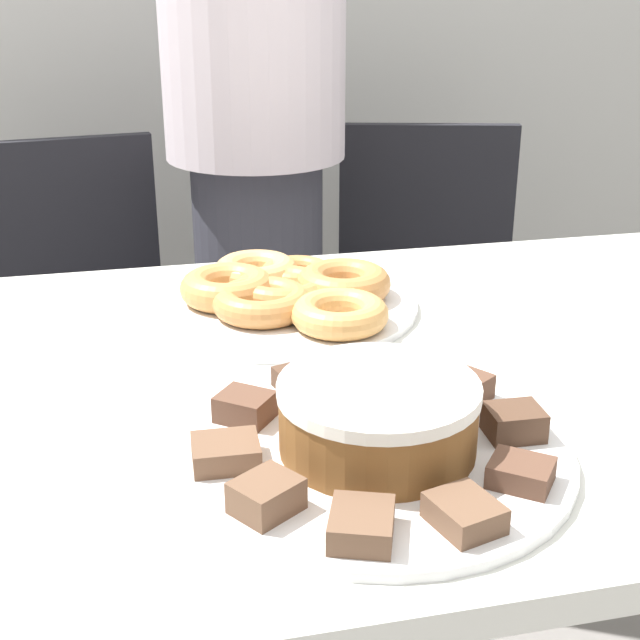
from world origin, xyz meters
name	(u,v)px	position (x,y,z in m)	size (l,w,h in m)	color
table	(328,441)	(0.00, 0.00, 0.68)	(1.83, 0.81, 0.77)	silver
person_standing	(255,129)	(0.05, 0.82, 0.90)	(0.34, 0.34, 1.69)	#383842
office_chair_left	(82,374)	(-0.32, 0.86, 0.40)	(0.49, 0.49, 0.86)	black
office_chair_right	(426,343)	(0.43, 0.86, 0.40)	(0.54, 0.54, 0.86)	black
plate_cake	(373,454)	(0.00, -0.19, 0.78)	(0.36, 0.36, 0.01)	white
plate_donuts	(283,305)	(-0.01, 0.19, 0.78)	(0.35, 0.35, 0.01)	white
frosted_cake	(374,417)	(0.00, -0.19, 0.82)	(0.18, 0.18, 0.07)	brown
lamington_0	(383,375)	(0.04, -0.07, 0.79)	(0.06, 0.07, 0.02)	brown
lamington_1	(305,382)	(-0.04, -0.07, 0.79)	(0.06, 0.07, 0.02)	#513828
lamington_2	(245,407)	(-0.11, -0.11, 0.80)	(0.07, 0.06, 0.03)	brown
lamington_3	(226,452)	(-0.14, -0.19, 0.79)	(0.06, 0.05, 0.02)	brown
lamington_4	(266,496)	(-0.11, -0.27, 0.80)	(0.07, 0.06, 0.03)	brown
lamington_5	(361,525)	(-0.05, -0.32, 0.79)	(0.07, 0.07, 0.02)	brown
lamington_6	(465,513)	(0.03, -0.32, 0.79)	(0.06, 0.07, 0.02)	brown
lamington_7	(521,473)	(0.10, -0.28, 0.79)	(0.07, 0.07, 0.02)	brown
lamington_8	(514,422)	(0.13, -0.20, 0.80)	(0.05, 0.04, 0.03)	#513828
lamington_9	(460,388)	(0.11, -0.12, 0.80)	(0.07, 0.07, 0.03)	brown
donut_0	(282,289)	(-0.01, 0.19, 0.80)	(0.12, 0.12, 0.03)	#C68447
donut_1	(256,271)	(-0.04, 0.27, 0.80)	(0.11, 0.11, 0.04)	#E5AD66
donut_2	(227,287)	(-0.08, 0.21, 0.80)	(0.12, 0.12, 0.04)	#D18E4C
donut_3	(262,302)	(-0.05, 0.15, 0.80)	(0.12, 0.12, 0.03)	#C68447
donut_4	(340,314)	(0.04, 0.09, 0.80)	(0.12, 0.12, 0.03)	tan
donut_5	(344,283)	(0.07, 0.19, 0.80)	(0.12, 0.12, 0.04)	#C68447
donut_6	(297,274)	(0.02, 0.26, 0.80)	(0.10, 0.10, 0.03)	#C68447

